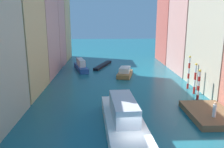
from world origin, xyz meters
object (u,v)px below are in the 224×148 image
(person_on_dock, at_px, (215,110))
(motorboat_1, at_px, (125,73))
(mooring_pole_0, at_px, (199,84))
(vaporetto_white, at_px, (123,119))
(mooring_pole_1, at_px, (195,78))
(mooring_pole_2, at_px, (189,72))
(gondola_black, at_px, (103,65))
(waterfront_dock, at_px, (209,114))
(motorboat_0, at_px, (81,66))

(person_on_dock, height_order, motorboat_1, person_on_dock)
(mooring_pole_0, height_order, vaporetto_white, mooring_pole_0)
(mooring_pole_0, relative_size, mooring_pole_1, 0.92)
(motorboat_1, bearing_deg, mooring_pole_1, -49.63)
(person_on_dock, bearing_deg, mooring_pole_2, 82.30)
(mooring_pole_0, xyz_separation_m, vaporetto_white, (-10.18, -7.77, -0.94))
(mooring_pole_2, xyz_separation_m, gondola_black, (-12.50, 16.61, -2.25))
(person_on_dock, xyz_separation_m, mooring_pole_1, (1.57, 9.05, 0.83))
(mooring_pole_1, xyz_separation_m, gondola_black, (-12.52, 19.01, -1.94))
(waterfront_dock, height_order, vaporetto_white, vaporetto_white)
(motorboat_1, bearing_deg, mooring_pole_2, -41.99)
(waterfront_dock, distance_m, person_on_dock, 1.77)
(mooring_pole_1, xyz_separation_m, motorboat_0, (-16.92, 15.57, -1.35))
(waterfront_dock, height_order, mooring_pole_1, mooring_pole_1)
(waterfront_dock, distance_m, mooring_pole_1, 7.97)
(mooring_pole_1, relative_size, motorboat_0, 0.54)
(vaporetto_white, relative_size, motorboat_0, 1.48)
(vaporetto_white, bearing_deg, mooring_pole_1, 43.48)
(mooring_pole_2, bearing_deg, waterfront_dock, -97.43)
(vaporetto_white, xyz_separation_m, motorboat_1, (2.01, 20.20, -0.43))
(mooring_pole_0, xyz_separation_m, motorboat_0, (-16.48, 17.87, -1.18))
(mooring_pole_0, bearing_deg, vaporetto_white, -142.66)
(person_on_dock, distance_m, motorboat_0, 29.02)
(mooring_pole_1, distance_m, mooring_pole_2, 2.42)
(person_on_dock, relative_size, vaporetto_white, 0.13)
(mooring_pole_1, relative_size, mooring_pole_2, 0.87)
(mooring_pole_0, height_order, motorboat_1, mooring_pole_0)
(motorboat_0, bearing_deg, mooring_pole_2, -37.93)
(waterfront_dock, xyz_separation_m, mooring_pole_0, (0.89, 5.33, 1.70))
(person_on_dock, height_order, mooring_pole_2, mooring_pole_2)
(gondola_black, bearing_deg, mooring_pole_0, -60.45)
(mooring_pole_0, height_order, motorboat_0, mooring_pole_0)
(mooring_pole_0, distance_m, mooring_pole_2, 4.74)
(mooring_pole_0, bearing_deg, mooring_pole_2, 84.93)
(waterfront_dock, distance_m, mooring_pole_0, 5.67)
(mooring_pole_2, bearing_deg, vaporetto_white, -130.38)
(motorboat_0, height_order, motorboat_1, motorboat_0)
(waterfront_dock, relative_size, vaporetto_white, 0.57)
(waterfront_dock, bearing_deg, vaporetto_white, -165.30)
(mooring_pole_1, xyz_separation_m, mooring_pole_2, (-0.02, 2.40, 0.31))
(waterfront_dock, distance_m, motorboat_0, 27.96)
(waterfront_dock, height_order, mooring_pole_2, mooring_pole_2)
(motorboat_0, bearing_deg, mooring_pole_0, -47.31)
(waterfront_dock, distance_m, vaporetto_white, 9.64)
(mooring_pole_0, relative_size, mooring_pole_2, 0.80)
(mooring_pole_0, relative_size, gondola_black, 0.44)
(mooring_pole_2, distance_m, motorboat_1, 11.71)
(motorboat_0, bearing_deg, motorboat_1, -33.21)
(mooring_pole_1, height_order, motorboat_1, mooring_pole_1)
(gondola_black, bearing_deg, mooring_pole_1, -56.64)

